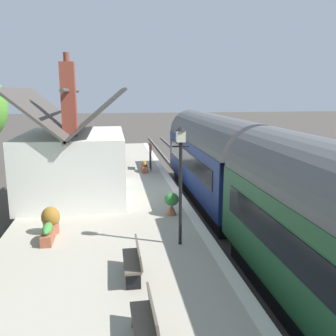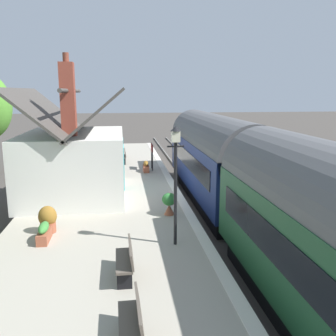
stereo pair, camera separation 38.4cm
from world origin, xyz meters
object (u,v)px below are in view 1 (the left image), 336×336
object	(u,v)px
planter_edge_near	(86,163)
lamp_post_platform	(181,163)
bench_by_lamp	(119,151)
station_building	(75,161)
bench_platform_end	(134,260)
planter_bench_left	(172,202)
bench_near_building	(121,156)
bench_mid_platform	(147,322)
planter_under_sign	(51,220)
planter_by_door	(48,234)
planter_corner_building	(145,167)
station_sign_board	(150,150)

from	to	relation	value
planter_edge_near	lamp_post_platform	xyz separation A→B (m)	(-11.98, -3.55, 2.20)
bench_by_lamp	lamp_post_platform	world-z (taller)	lamp_post_platform
station_building	bench_platform_end	world-z (taller)	station_building
planter_edge_near	planter_bench_left	world-z (taller)	planter_bench_left
bench_near_building	bench_mid_platform	distance (m)	17.66
bench_platform_end	planter_under_sign	xyz separation A→B (m)	(3.35, 2.52, -0.02)
planter_by_door	planter_under_sign	size ratio (longest dim) A/B	1.04
planter_by_door	planter_corner_building	bearing A→B (deg)	-21.60
bench_mid_platform	planter_under_sign	size ratio (longest dim) A/B	1.57
planter_by_door	station_sign_board	size ratio (longest dim) A/B	0.60
planter_corner_building	planter_bench_left	size ratio (longest dim) A/B	0.96
bench_near_building	planter_by_door	xyz separation A→B (m)	(-12.51, 2.58, -0.19)
station_building	lamp_post_platform	size ratio (longest dim) A/B	1.75
lamp_post_platform	planter_bench_left	bearing A→B (deg)	-3.79
planter_under_sign	planter_corner_building	xyz separation A→B (m)	(8.98, -3.87, -0.15)
planter_edge_near	station_sign_board	bearing A→B (deg)	-104.08
bench_by_lamp	planter_bench_left	size ratio (longest dim) A/B	1.55
bench_near_building	bench_mid_platform	size ratio (longest dim) A/B	1.00
bench_by_lamp	bench_mid_platform	xyz separation A→B (m)	(-19.56, -0.09, 0.00)
bench_platform_end	planter_corner_building	size ratio (longest dim) A/B	1.61
station_building	planter_bench_left	world-z (taller)	station_building
bench_mid_platform	lamp_post_platform	world-z (taller)	lamp_post_platform
planter_corner_building	bench_mid_platform	bearing A→B (deg)	175.09
lamp_post_platform	planter_edge_near	bearing A→B (deg)	16.52
bench_mid_platform	planter_edge_near	bearing A→B (deg)	7.38
bench_by_lamp	bench_platform_end	world-z (taller)	same
planter_corner_building	lamp_post_platform	size ratio (longest dim) A/B	0.24
bench_mid_platform	lamp_post_platform	xyz separation A→B (m)	(4.40, -1.43, 2.04)
station_building	station_sign_board	distance (m)	6.34
bench_platform_end	planter_corner_building	distance (m)	12.41
bench_near_building	planter_by_door	distance (m)	12.78
bench_near_building	bench_platform_end	distance (m)	15.11
planter_corner_building	lamp_post_platform	distance (m)	10.71
planter_by_door	bench_mid_platform	bearing A→B (deg)	-153.40
planter_under_sign	station_sign_board	xyz separation A→B (m)	(9.53, -4.27, 0.73)
bench_by_lamp	planter_by_door	size ratio (longest dim) A/B	1.50
station_building	planter_edge_near	size ratio (longest dim) A/B	6.81
bench_mid_platform	bench_platform_end	bearing A→B (deg)	1.68
station_sign_board	planter_bench_left	bearing A→B (deg)	179.52
planter_edge_near	planter_corner_building	size ratio (longest dim) A/B	1.06
planter_by_door	station_sign_board	distance (m)	11.17
bench_platform_end	bench_mid_platform	bearing A→B (deg)	-178.32
bench_mid_platform	planter_corner_building	bearing A→B (deg)	-4.91
bench_platform_end	planter_edge_near	world-z (taller)	bench_platform_end
station_building	bench_by_lamp	world-z (taller)	station_building
lamp_post_platform	planter_under_sign	bearing A→B (deg)	69.58
planter_edge_near	planter_by_door	size ratio (longest dim) A/B	0.99
planter_by_door	planter_corner_building	size ratio (longest dim) A/B	1.08
bench_by_lamp	planter_under_sign	bearing A→B (deg)	169.62
bench_platform_end	planter_edge_near	bearing A→B (deg)	8.42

